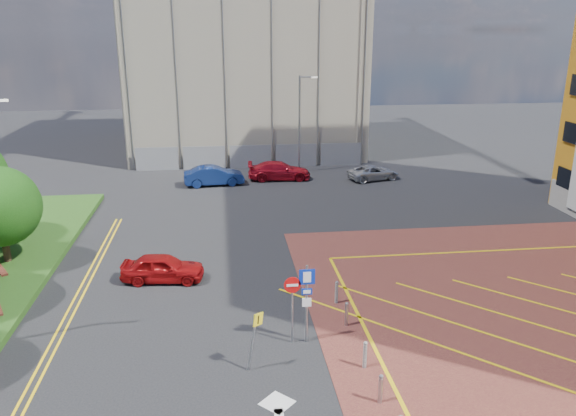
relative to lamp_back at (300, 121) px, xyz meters
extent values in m
plane|color=black|center=(-4.08, -28.00, -4.36)|extent=(140.00, 140.00, 0.00)
cylinder|color=#3D2B1C|center=(-17.58, -18.00, -3.16)|extent=(0.36, 0.36, 1.80)
cube|color=silver|center=(-17.38, -16.00, 3.79)|extent=(0.50, 0.15, 0.12)
cylinder|color=#9EA0A8|center=(-0.08, 0.00, -0.36)|extent=(0.16, 0.16, 8.00)
cylinder|color=#9EA0A8|center=(0.52, 0.00, 3.52)|extent=(1.20, 0.10, 0.10)
cube|color=silver|center=(1.12, 0.00, 3.49)|extent=(0.50, 0.15, 0.12)
cylinder|color=#9EA0A8|center=(-3.58, -27.00, -2.76)|extent=(0.10, 0.10, 3.20)
cube|color=#0927A6|center=(-3.58, -27.03, -1.61)|extent=(0.60, 0.04, 0.60)
cube|color=white|center=(-3.58, -27.05, -1.61)|extent=(0.30, 0.02, 0.42)
cube|color=#0927A6|center=(-3.58, -27.03, -2.21)|extent=(0.40, 0.04, 0.25)
cube|color=white|center=(-3.58, -27.05, -2.21)|extent=(0.28, 0.02, 0.14)
cube|color=white|center=(-3.58, -27.03, -2.66)|extent=(0.35, 0.04, 0.35)
cylinder|color=#9EA0A8|center=(-4.13, -27.00, -3.01)|extent=(0.08, 0.08, 2.70)
cylinder|color=red|center=(-4.13, -27.03, -1.91)|extent=(0.64, 0.04, 0.64)
cube|color=white|center=(-4.13, -27.05, -1.91)|extent=(0.44, 0.02, 0.10)
cylinder|color=#9EA0A8|center=(-5.75, -28.63, -3.26)|extent=(0.44, 0.08, 2.18)
cube|color=yellow|center=(-5.53, -28.66, -2.36)|extent=(0.39, 0.39, 0.52)
cylinder|color=#9EA0A8|center=(-1.78, -31.00, -3.89)|extent=(0.14, 0.14, 0.90)
cylinder|color=black|center=(-1.78, -29.00, -3.89)|extent=(0.14, 0.14, 0.90)
cylinder|color=#9EA0A8|center=(-1.78, -26.00, -3.89)|extent=(0.14, 0.14, 0.90)
cylinder|color=black|center=(-1.78, -24.00, -3.89)|extent=(0.14, 0.14, 0.90)
cube|color=#A19783|center=(-4.08, 12.00, 6.64)|extent=(21.20, 19.20, 22.00)
cube|color=gray|center=(-3.08, 2.00, -3.36)|extent=(21.60, 0.06, 2.00)
imported|color=#990D0E|center=(-9.57, -20.69, -3.69)|extent=(4.04, 1.94, 1.33)
imported|color=navy|center=(-7.23, -3.44, -3.60)|extent=(4.72, 2.06, 1.51)
imported|color=#B10F1D|center=(-2.02, -2.31, -3.64)|extent=(5.07, 2.24, 1.45)
imported|color=#ABACB3|center=(5.50, -3.26, -3.78)|extent=(4.52, 2.93, 1.16)
camera|label=1|loc=(-6.57, -45.92, 7.17)|focal=35.00mm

